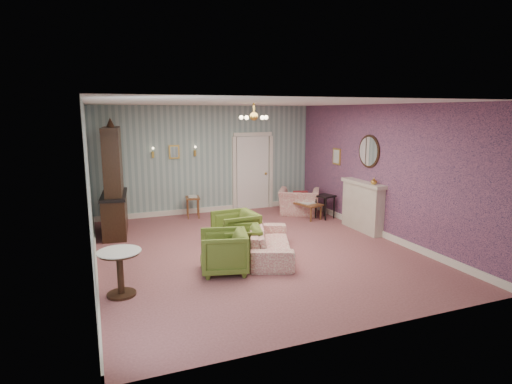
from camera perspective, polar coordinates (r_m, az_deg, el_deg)
name	(u,v)px	position (r m, az deg, el deg)	size (l,w,h in m)	color
floor	(254,250)	(8.61, -0.27, -7.77)	(7.00, 7.00, 0.00)	#98595B
ceiling	(254,103)	(8.16, -0.29, 11.91)	(7.00, 7.00, 0.00)	white
wall_back	(207,160)	(11.56, -6.57, 4.32)	(6.00, 6.00, 0.00)	gray
wall_front	(359,221)	(5.22, 13.77, -3.87)	(6.00, 6.00, 0.00)	gray
wall_left	(90,189)	(7.72, -21.53, 0.40)	(7.00, 7.00, 0.00)	gray
wall_right	(380,171)	(9.74, 16.43, 2.74)	(7.00, 7.00, 0.00)	gray
wall_right_floral	(380,171)	(9.73, 16.36, 2.74)	(7.00, 7.00, 0.00)	#C26180
door	(253,171)	(11.97, -0.45, 2.83)	(1.12, 0.12, 2.16)	white
olive_chair_a	(224,250)	(7.35, -4.39, -7.79)	(0.78, 0.73, 0.80)	#5A6F26
olive_chair_b	(242,241)	(7.96, -1.93, -6.67)	(0.69, 0.65, 0.71)	#5A6F26
olive_chair_c	(236,228)	(8.62, -2.78, -4.88)	(0.80, 0.75, 0.83)	#5A6F26
sofa_chintz	(270,237)	(8.13, 1.91, -6.08)	(1.95, 0.57, 0.76)	#AC454D
wingback_chair	(299,198)	(11.44, 5.85, -0.76)	(1.05, 0.68, 0.92)	#AC454D
dresser	(113,178)	(9.94, -18.75, 1.75)	(0.53, 1.53, 2.55)	black
fireplace	(362,206)	(10.12, 14.16, -1.86)	(0.30, 1.40, 1.16)	beige
mantel_vase	(374,181)	(9.68, 15.62, 1.44)	(0.15, 0.15, 0.15)	gold
oval_mirror	(369,151)	(9.99, 14.97, 5.32)	(0.04, 0.76, 0.84)	white
framed_print	(337,156)	(11.13, 10.84, 4.73)	(0.04, 0.34, 0.42)	gold
coffee_table	(307,210)	(11.11, 6.83, -2.47)	(0.45, 0.80, 0.41)	brown
side_table_black	(325,207)	(11.10, 9.28, -1.99)	(0.41, 0.41, 0.62)	black
pedestal_table	(120,273)	(6.77, -17.83, -10.37)	(0.65, 0.65, 0.71)	black
nesting_table	(193,206)	(11.21, -8.52, -1.91)	(0.36, 0.45, 0.59)	brown
gilt_mirror_back	(174,152)	(11.30, -10.97, 5.32)	(0.28, 0.06, 0.36)	gold
sconce_left	(153,153)	(11.20, -13.73, 5.16)	(0.16, 0.12, 0.30)	gold
sconce_right	(195,151)	(11.40, -8.22, 5.45)	(0.16, 0.12, 0.30)	gold
chandelier	(254,117)	(8.16, -0.29, 10.02)	(0.56, 0.56, 0.36)	gold
burgundy_cushion	(300,198)	(11.29, 5.97, -0.81)	(0.38, 0.10, 0.38)	maroon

